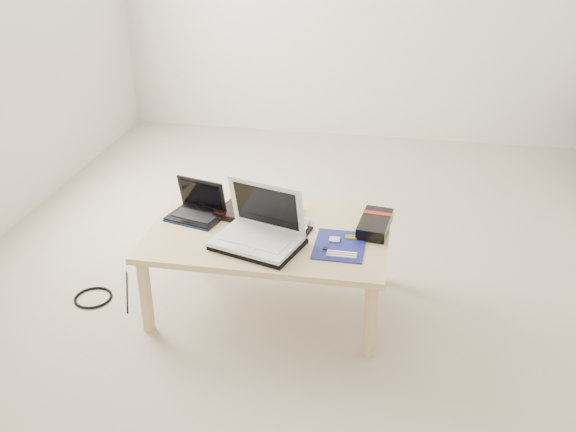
% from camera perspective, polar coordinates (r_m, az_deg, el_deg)
% --- Properties ---
extents(ground, '(4.00, 4.00, 0.00)m').
position_cam_1_polar(ground, '(3.51, 5.17, -4.00)').
color(ground, beige).
rests_on(ground, ground).
extents(coffee_table, '(1.10, 0.70, 0.40)m').
position_cam_1_polar(coffee_table, '(2.97, -1.75, -2.20)').
color(coffee_table, tan).
rests_on(coffee_table, ground).
extents(book, '(0.39, 0.35, 0.03)m').
position_cam_1_polar(book, '(3.10, -2.73, 0.48)').
color(book, black).
rests_on(book, coffee_table).
extents(netbook, '(0.29, 0.24, 0.18)m').
position_cam_1_polar(netbook, '(3.09, -8.07, 0.58)').
color(netbook, black).
rests_on(netbook, coffee_table).
extents(tablet, '(0.26, 0.22, 0.01)m').
position_cam_1_polar(tablet, '(2.94, -0.43, -1.36)').
color(tablet, black).
rests_on(tablet, coffee_table).
extents(remote, '(0.06, 0.22, 0.02)m').
position_cam_1_polar(remote, '(2.95, 1.09, -1.20)').
color(remote, '#BCBCC1').
rests_on(remote, coffee_table).
extents(neoprene_sleeve, '(0.43, 0.36, 0.02)m').
position_cam_1_polar(neoprene_sleeve, '(2.83, -2.69, -2.52)').
color(neoprene_sleeve, black).
rests_on(neoprene_sleeve, coffee_table).
extents(white_laptop, '(0.42, 0.35, 0.26)m').
position_cam_1_polar(white_laptop, '(2.82, -2.54, -1.15)').
color(white_laptop, silver).
rests_on(white_laptop, neoprene_sleeve).
extents(motherboard, '(0.22, 0.28, 0.01)m').
position_cam_1_polar(motherboard, '(2.84, 4.64, -2.62)').
color(motherboard, '#0C174D').
rests_on(motherboard, coffee_table).
extents(gpu_box, '(0.16, 0.27, 0.06)m').
position_cam_1_polar(gpu_box, '(2.98, 7.73, -0.70)').
color(gpu_box, black).
rests_on(gpu_box, coffee_table).
extents(cable_coil, '(0.11, 0.11, 0.01)m').
position_cam_1_polar(cable_coil, '(3.01, -3.50, -0.68)').
color(cable_coil, black).
rests_on(cable_coil, coffee_table).
extents(floor_cable_coil, '(0.19, 0.19, 0.01)m').
position_cam_1_polar(floor_cable_coil, '(3.33, -16.93, -6.96)').
color(floor_cable_coil, black).
rests_on(floor_cable_coil, ground).
extents(floor_cable_trail, '(0.16, 0.35, 0.01)m').
position_cam_1_polar(floor_cable_trail, '(3.34, -14.12, -6.51)').
color(floor_cable_trail, black).
rests_on(floor_cable_trail, ground).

